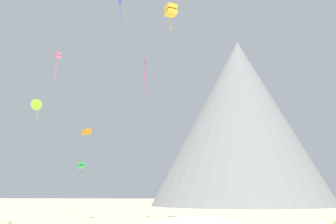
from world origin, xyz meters
TOP-DOWN VIEW (x-y plane):
  - bush_scatter_east at (-19.04, 20.05)m, footprint 1.26×1.26m
  - rock_massif at (14.14, 94.94)m, footprint 65.44×65.44m
  - kite_blue_high at (-12.26, 47.01)m, footprint 0.76×1.21m
  - kite_gold_high at (-1.27, 27.67)m, footprint 1.93×1.96m
  - kite_orange_low at (-13.77, 31.86)m, footprint 1.36×1.37m
  - kite_rainbow_mid at (-19.94, 35.89)m, footprint 1.02×1.00m
  - kite_cyan_high at (2.68, 48.26)m, footprint 0.69×1.45m
  - kite_green_low at (-21.68, 57.69)m, footprint 1.51×1.49m
  - kite_magenta_mid at (-5.08, 30.40)m, footprint 0.81×1.76m
  - kite_lime_mid at (-27.11, 46.01)m, footprint 2.06×1.16m

SIDE VIEW (x-z plane):
  - bush_scatter_east at x=-19.04m, z-range 0.00..0.81m
  - kite_green_low at x=-21.68m, z-range 6.70..11.50m
  - kite_orange_low at x=-13.77m, z-range 11.93..12.97m
  - kite_lime_mid at x=-27.11m, z-range 17.42..21.57m
  - kite_magenta_mid at x=-5.08m, z-range 19.17..25.04m
  - rock_massif at x=14.14m, z-range -0.90..47.01m
  - kite_rainbow_mid at x=-19.94m, z-range 23.14..27.30m
  - kite_gold_high at x=-1.27m, z-range 27.03..30.65m
  - kite_cyan_high at x=2.68m, z-range 34.54..35.95m
  - kite_blue_high at x=-12.26m, z-range 36.29..41.60m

